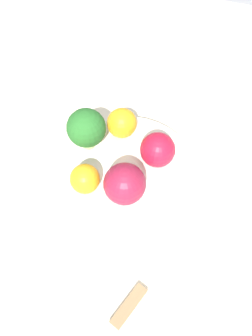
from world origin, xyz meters
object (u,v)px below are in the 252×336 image
object	(u,v)px
orange_front	(85,179)
spoon	(129,306)
bowl	(126,178)
apple_red	(158,150)
broccoli	(86,128)
apple_green	(125,184)
orange_back	(122,123)

from	to	relation	value
orange_front	spoon	distance (m)	0.18
spoon	bowl	bearing A→B (deg)	108.80
apple_red	spoon	xyz separation A→B (m)	(0.02, -0.21, -0.06)
broccoli	apple_green	distance (m)	0.11
spoon	apple_red	bearing A→B (deg)	95.79
apple_red	apple_green	xyz separation A→B (m)	(-0.03, -0.07, 0.00)
broccoli	orange_back	size ratio (longest dim) A/B	1.48
apple_red	orange_front	xyz separation A→B (m)	(-0.09, -0.08, -0.00)
broccoli	orange_front	distance (m)	0.08
bowl	apple_green	size ratio (longest dim) A/B	3.79
bowl	spoon	size ratio (longest dim) A/B	3.58
bowl	orange_front	size ratio (longest dim) A/B	5.22
apple_red	orange_back	world-z (taller)	apple_red
orange_back	spoon	distance (m)	0.27
apple_green	orange_back	bearing A→B (deg)	109.98
apple_green	orange_back	distance (m)	0.12
broccoli	apple_red	world-z (taller)	broccoli
bowl	orange_front	world-z (taller)	orange_front
bowl	apple_red	bearing A→B (deg)	42.04
bowl	apple_green	distance (m)	0.06
apple_green	orange_front	distance (m)	0.06
bowl	spoon	world-z (taller)	bowl
orange_back	spoon	bearing A→B (deg)	-70.09
orange_back	apple_red	bearing A→B (deg)	-27.98
orange_back	spoon	xyz separation A→B (m)	(0.09, -0.25, -0.06)
orange_front	spoon	bearing A→B (deg)	-50.99
apple_red	orange_back	size ratio (longest dim) A/B	1.10
orange_back	apple_green	bearing A→B (deg)	-70.02
broccoli	orange_back	bearing A→B (deg)	42.63
orange_back	broccoli	bearing A→B (deg)	-137.37
broccoli	spoon	distance (m)	0.26
broccoli	apple_green	xyz separation A→B (m)	(0.08, -0.07, -0.01)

